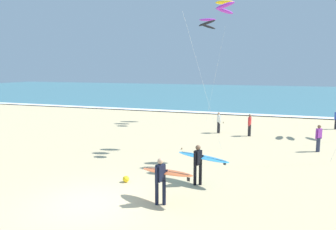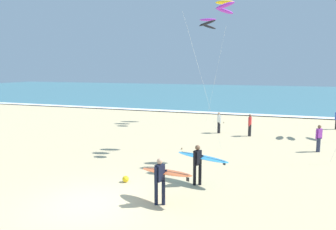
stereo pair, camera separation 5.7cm
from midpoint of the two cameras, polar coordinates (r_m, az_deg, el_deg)
name	(u,v)px [view 1 (the left image)]	position (r m, az deg, el deg)	size (l,w,h in m)	color
ground_plane	(91,203)	(12.71, -13.17, -14.54)	(160.00, 160.00, 0.00)	#CCB789
ocean_water	(250,93)	(65.06, 13.88, 3.62)	(160.00, 60.00, 0.08)	teal
shoreline_foam	(221,113)	(35.77, 9.02, 0.34)	(160.00, 1.39, 0.01)	white
surfer_lead	(164,175)	(12.03, -0.88, -10.30)	(2.34, 1.30, 1.71)	black
surfer_trailing	(200,159)	(14.03, 5.50, -7.63)	(2.56, 1.41, 1.71)	black
kite_arc_violet_near	(207,23)	(29.63, 6.76, 15.42)	(2.52, 3.09, 9.05)	black
kite_arc_golden_high	(225,7)	(19.60, 9.65, 17.92)	(3.07, 2.31, 8.56)	purple
bystander_blue_top	(336,119)	(29.53, 26.96, -0.65)	(0.34, 0.41, 1.59)	black
bystander_red_top	(250,125)	(24.38, 13.81, -1.67)	(0.22, 0.50, 1.59)	black
bystander_white_top	(219,122)	(25.07, 8.66, -1.26)	(0.33, 0.43, 1.59)	black
bystander_purple_top	(319,138)	(21.15, 24.44, -3.64)	(0.38, 0.37, 1.59)	#2D334C
beach_ball	(126,179)	(14.53, -7.37, -10.88)	(0.28, 0.28, 0.28)	yellow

